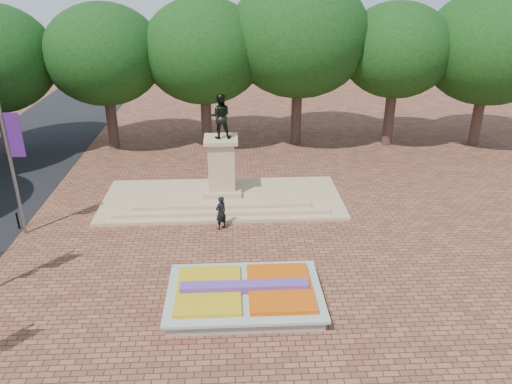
{
  "coord_description": "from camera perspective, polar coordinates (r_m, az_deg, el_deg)",
  "views": [
    {
      "loc": [
        0.6,
        -18.93,
        12.42
      ],
      "look_at": [
        1.79,
        4.2,
        2.2
      ],
      "focal_mm": 35.0,
      "sensor_mm": 36.0,
      "label": 1
    }
  ],
  "objects": [
    {
      "name": "ground",
      "position": [
        22.65,
        -4.03,
        -9.52
      ],
      "size": [
        90.0,
        90.0,
        0.0
      ],
      "primitive_type": "plane",
      "color": "brown",
      "rests_on": "ground"
    },
    {
      "name": "flower_bed",
      "position": [
        20.78,
        -1.24,
        -11.62
      ],
      "size": [
        6.3,
        4.3,
        0.91
      ],
      "color": "gray",
      "rests_on": "ground"
    },
    {
      "name": "monument",
      "position": [
        29.3,
        -3.88,
        0.56
      ],
      "size": [
        14.0,
        6.0,
        6.4
      ],
      "color": "tan",
      "rests_on": "ground"
    },
    {
      "name": "tree_row_back",
      "position": [
        37.42,
        -0.26,
        14.97
      ],
      "size": [
        44.8,
        8.8,
        10.43
      ],
      "color": "#3D2921",
      "rests_on": "ground"
    },
    {
      "name": "pedestrian",
      "position": [
        26.11,
        -4.04,
        -2.38
      ],
      "size": [
        0.8,
        0.77,
        1.85
      ],
      "primitive_type": "imported",
      "rotation": [
        0.0,
        0.0,
        3.82
      ],
      "color": "black",
      "rests_on": "ground"
    }
  ]
}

